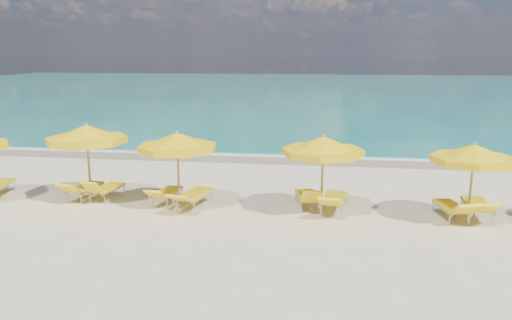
# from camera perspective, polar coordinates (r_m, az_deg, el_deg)

# --- Properties ---
(ground_plane) EXTENTS (120.00, 120.00, 0.00)m
(ground_plane) POSITION_cam_1_polar(r_m,az_deg,el_deg) (15.47, -0.77, -5.53)
(ground_plane) COLOR beige
(ocean) EXTENTS (120.00, 80.00, 0.30)m
(ocean) POSITION_cam_1_polar(r_m,az_deg,el_deg) (62.77, 5.93, 7.97)
(ocean) COLOR #147267
(ocean) RESTS_ON ground
(wet_sand_band) EXTENTS (120.00, 2.60, 0.01)m
(wet_sand_band) POSITION_cam_1_polar(r_m,az_deg,el_deg) (22.57, 2.07, 0.20)
(wet_sand_band) COLOR tan
(wet_sand_band) RESTS_ON ground
(foam_line) EXTENTS (120.00, 1.20, 0.03)m
(foam_line) POSITION_cam_1_polar(r_m,az_deg,el_deg) (23.35, 2.27, 0.61)
(foam_line) COLOR white
(foam_line) RESTS_ON ground
(whitecap_near) EXTENTS (14.00, 0.36, 0.05)m
(whitecap_near) POSITION_cam_1_polar(r_m,az_deg,el_deg) (32.96, -6.64, 3.99)
(whitecap_near) COLOR white
(whitecap_near) RESTS_ON ground
(whitecap_far) EXTENTS (18.00, 0.30, 0.05)m
(whitecap_far) POSITION_cam_1_polar(r_m,az_deg,el_deg) (39.27, 16.37, 4.92)
(whitecap_far) COLOR white
(whitecap_far) RESTS_ON ground
(umbrella_1) EXTENTS (3.11, 3.11, 2.56)m
(umbrella_1) POSITION_cam_1_polar(r_m,az_deg,el_deg) (16.51, -18.80, 2.75)
(umbrella_1) COLOR tan
(umbrella_1) RESTS_ON ground
(umbrella_2) EXTENTS (2.97, 2.97, 2.43)m
(umbrella_2) POSITION_cam_1_polar(r_m,az_deg,el_deg) (15.14, -8.99, 2.00)
(umbrella_2) COLOR tan
(umbrella_2) RESTS_ON ground
(umbrella_3) EXTENTS (2.52, 2.52, 2.42)m
(umbrella_3) POSITION_cam_1_polar(r_m,az_deg,el_deg) (14.48, 7.67, 1.55)
(umbrella_3) COLOR tan
(umbrella_3) RESTS_ON ground
(umbrella_4) EXTENTS (2.56, 2.56, 2.33)m
(umbrella_4) POSITION_cam_1_polar(r_m,az_deg,el_deg) (14.90, 23.64, 0.60)
(umbrella_4) COLOR tan
(umbrella_4) RESTS_ON ground
(lounger_1_left) EXTENTS (0.86, 1.87, 0.78)m
(lounger_1_left) POSITION_cam_1_polar(r_m,az_deg,el_deg) (17.36, -19.03, -3.47)
(lounger_1_left) COLOR #A5A8AD
(lounger_1_left) RESTS_ON ground
(lounger_1_right) EXTENTS (0.83, 1.76, 0.84)m
(lounger_1_right) POSITION_cam_1_polar(r_m,az_deg,el_deg) (17.07, -16.68, -3.58)
(lounger_1_right) COLOR #A5A8AD
(lounger_1_right) RESTS_ON ground
(lounger_2_left) EXTENTS (0.77, 1.81, 0.73)m
(lounger_2_left) POSITION_cam_1_polar(r_m,az_deg,el_deg) (16.15, -10.16, -4.17)
(lounger_2_left) COLOR #A5A8AD
(lounger_2_left) RESTS_ON ground
(lounger_2_right) EXTENTS (1.02, 2.14, 0.76)m
(lounger_2_right) POSITION_cam_1_polar(r_m,az_deg,el_deg) (15.59, -7.09, -4.55)
(lounger_2_right) COLOR #A5A8AD
(lounger_2_right) RESTS_ON ground
(lounger_3_left) EXTENTS (0.90, 1.80, 0.85)m
(lounger_3_left) POSITION_cam_1_polar(r_m,az_deg,el_deg) (15.51, 5.84, -4.69)
(lounger_3_left) COLOR #A5A8AD
(lounger_3_left) RESTS_ON ground
(lounger_3_right) EXTENTS (0.94, 2.08, 0.80)m
(lounger_3_right) POSITION_cam_1_polar(r_m,az_deg,el_deg) (15.25, 8.89, -5.01)
(lounger_3_right) COLOR #A5A8AD
(lounger_3_right) RESTS_ON ground
(lounger_4_left) EXTENTS (0.90, 1.84, 0.77)m
(lounger_4_left) POSITION_cam_1_polar(r_m,az_deg,el_deg) (15.49, 21.37, -5.55)
(lounger_4_left) COLOR #A5A8AD
(lounger_4_left) RESTS_ON ground
(lounger_4_right) EXTENTS (0.79, 2.03, 0.81)m
(lounger_4_right) POSITION_cam_1_polar(r_m,az_deg,el_deg) (15.87, 23.88, -5.26)
(lounger_4_right) COLOR #A5A8AD
(lounger_4_right) RESTS_ON ground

